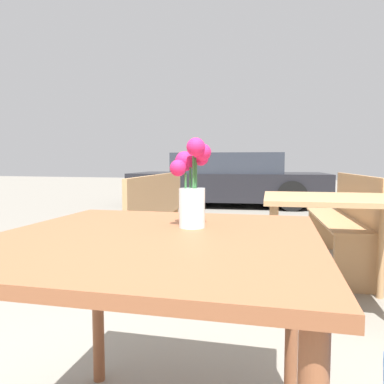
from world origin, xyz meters
TOP-DOWN VIEW (x-y plane):
  - table_front at (0.00, 0.00)m, footprint 1.00×1.03m
  - flower_vase at (0.07, 0.14)m, footprint 0.13×0.13m
  - bench_near at (0.80, 2.66)m, footprint 0.53×1.58m
  - bench_far at (-0.96, 2.24)m, footprint 0.60×1.94m
  - table_back at (0.61, 1.52)m, footprint 0.93×0.81m
  - parked_car at (-1.19, 7.30)m, footprint 4.42×2.37m

SIDE VIEW (x-z plane):
  - bench_near at x=0.80m, z-range 0.03..0.88m
  - bench_far at x=-0.96m, z-range 0.05..0.90m
  - parked_car at x=-1.19m, z-range -0.02..1.14m
  - table_back at x=0.61m, z-range 0.26..1.00m
  - table_front at x=0.00m, z-range 0.28..1.04m
  - flower_vase at x=0.07m, z-range 0.74..1.02m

